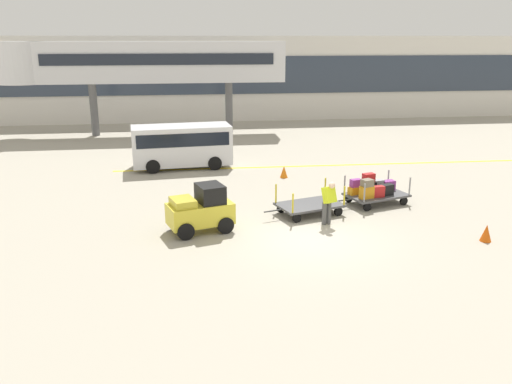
{
  "coord_description": "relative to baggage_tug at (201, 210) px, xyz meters",
  "views": [
    {
      "loc": [
        -3.81,
        -15.27,
        6.2
      ],
      "look_at": [
        -1.47,
        2.15,
        0.98
      ],
      "focal_mm": 36.39,
      "sensor_mm": 36.0,
      "label": 1
    }
  ],
  "objects": [
    {
      "name": "safety_cone_near",
      "position": [
        8.93,
        -2.1,
        -0.48
      ],
      "size": [
        0.36,
        0.36,
        0.55
      ],
      "primitive_type": "cone",
      "color": "#EA590F",
      "rests_on": "ground_plane"
    },
    {
      "name": "shuttle_van",
      "position": [
        -0.65,
        9.1,
        0.48
      ],
      "size": [
        4.97,
        2.38,
        2.1
      ],
      "color": "silver",
      "rests_on": "ground_plane"
    },
    {
      "name": "baggage_tug",
      "position": [
        0.0,
        0.0,
        0.0
      ],
      "size": [
        2.33,
        1.74,
        1.58
      ],
      "color": "gold",
      "rests_on": "ground_plane"
    },
    {
      "name": "safety_cone_far",
      "position": [
        4.01,
        6.49,
        -0.48
      ],
      "size": [
        0.36,
        0.36,
        0.55
      ],
      "primitive_type": "cone",
      "color": "orange",
      "rests_on": "ground_plane"
    },
    {
      "name": "baggage_handler",
      "position": [
        4.35,
        0.06,
        0.11
      ],
      "size": [
        0.54,
        0.55,
        1.56
      ],
      "color": "#4C4C4C",
      "rests_on": "ground_plane"
    },
    {
      "name": "baggage_cart_middle",
      "position": [
        6.73,
        2.11,
        -0.19
      ],
      "size": [
        3.08,
        2.02,
        1.18
      ],
      "color": "#4C4C4F",
      "rests_on": "ground_plane"
    },
    {
      "name": "apron_lead_line",
      "position": [
        6.77,
        8.53,
        -0.75
      ],
      "size": [
        21.57,
        0.63,
        0.01
      ],
      "primitive_type": "cube",
      "rotation": [
        0.0,
        0.0,
        -0.02
      ],
      "color": "yellow",
      "rests_on": "ground_plane"
    },
    {
      "name": "baggage_cart_lead",
      "position": [
        3.97,
        1.23,
        -0.41
      ],
      "size": [
        3.08,
        2.02,
        1.1
      ],
      "color": "#4C4C4F",
      "rests_on": "ground_plane"
    },
    {
      "name": "jet_bridge",
      "position": [
        -3.64,
        18.89,
        3.93
      ],
      "size": [
        18.27,
        3.0,
        6.03
      ],
      "color": "silver",
      "rests_on": "ground_plane"
    },
    {
      "name": "ground_plane",
      "position": [
        3.44,
        -1.1,
        -0.75
      ],
      "size": [
        120.0,
        120.0,
        0.0
      ],
      "primitive_type": "plane",
      "color": "#A8A08E"
    },
    {
      "name": "terminal_building",
      "position": [
        3.44,
        24.88,
        2.45
      ],
      "size": [
        53.38,
        2.51,
        6.38
      ],
      "color": "silver",
      "rests_on": "ground_plane"
    }
  ]
}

